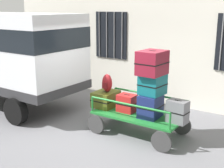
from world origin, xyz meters
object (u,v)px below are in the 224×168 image
Objects in this scene: suitcase_center_bottom at (151,106)px; suitcase_center_middle at (153,84)px; suitcase_left_bottom at (106,99)px; suitcase_midright_bottom at (177,112)px; van at (8,50)px; luggage_cart at (139,118)px; suitcase_midleft_bottom at (127,103)px; backpack at (107,83)px; suitcase_center_top at (152,63)px.

suitcase_center_bottom is 0.49m from suitcase_center_middle.
suitcase_center_bottom is (1.26, -0.05, 0.07)m from suitcase_left_bottom.
suitcase_center_middle reaches higher than suitcase_left_bottom.
suitcase_left_bottom is 1.29× the size of suitcase_midright_bottom.
van is 8.46× the size of suitcase_center_bottom.
suitcase_center_middle is at bearing 176.50° from suitcase_midright_bottom.
van is at bearing -177.75° from suitcase_center_bottom.
van is at bearing -177.06° from luggage_cart.
suitcase_midleft_bottom is 0.71m from backpack.
suitcase_center_top is 1.37m from backpack.
suitcase_midright_bottom reaches higher than luggage_cart.
luggage_cart is 5.09× the size of suitcase_midleft_bottom.
suitcase_left_bottom is 1.52× the size of suitcase_midleft_bottom.
suitcase_midright_bottom is (1.26, 0.01, 0.04)m from suitcase_midleft_bottom.
suitcase_center_top is (0.32, -0.03, 1.34)m from luggage_cart.
backpack is at bearing 3.63° from van.
suitcase_center_bottom is (0.32, -0.04, 0.36)m from luggage_cart.
suitcase_midright_bottom is (0.95, -0.02, 0.35)m from luggage_cart.
suitcase_midleft_bottom is (-0.32, -0.03, 0.31)m from luggage_cart.
van is at bearing -176.11° from suitcase_left_bottom.
luggage_cart is at bearing 175.04° from suitcase_center_top.
suitcase_left_bottom is 1.17× the size of suitcase_center_bottom.
backpack is at bearing 178.92° from suitcase_center_top.
van is 7.25× the size of suitcase_left_bottom.
backpack reaches higher than suitcase_center_bottom.
backpack is at bearing -15.04° from suitcase_left_bottom.
suitcase_center_top is at bearing -4.96° from luggage_cart.
backpack is (0.05, -0.01, 0.41)m from suitcase_left_bottom.
suitcase_center_top is (0.00, 0.01, 0.98)m from suitcase_center_bottom.
suitcase_left_bottom is 0.63m from suitcase_midleft_bottom.
suitcase_center_top reaches higher than backpack.
suitcase_midleft_bottom reaches higher than suitcase_left_bottom.
suitcase_center_bottom is at bearing -90.00° from suitcase_center_middle.
suitcase_midright_bottom is at bearing -3.50° from suitcase_center_middle.
suitcase_left_bottom is 1.26m from suitcase_center_bottom.
van reaches higher than suitcase_midleft_bottom.
van is at bearing -176.37° from backpack.
luggage_cart is at bearing 4.63° from suitcase_midleft_bottom.
luggage_cart is 4.87× the size of backpack.
suitcase_left_bottom is at bearing 177.85° from suitcase_center_bottom.
suitcase_center_bottom is 0.63m from suitcase_midright_bottom.
suitcase_center_middle is at bearing 90.00° from suitcase_center_top.
van reaches higher than suitcase_center_bottom.
suitcase_midleft_bottom is 0.85× the size of suitcase_midright_bottom.
suitcase_midright_bottom is (0.63, -0.04, -0.50)m from suitcase_center_middle.
luggage_cart is at bearing -175.82° from suitcase_center_middle.
luggage_cart is 3.84× the size of suitcase_center_middle.
suitcase_center_middle reaches higher than luggage_cart.
suitcase_center_top reaches higher than suitcase_left_bottom.
suitcase_left_bottom is at bearing 3.89° from van.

